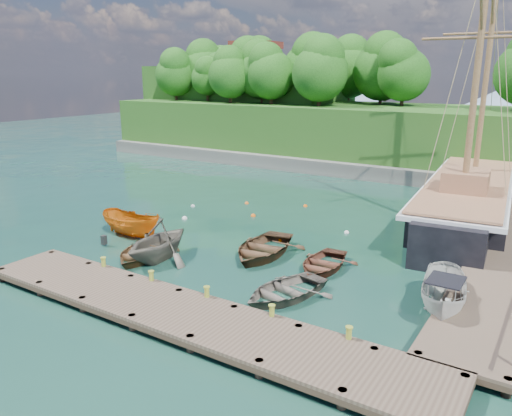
# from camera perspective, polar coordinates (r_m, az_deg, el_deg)

# --- Properties ---
(ground) EXTENTS (160.00, 160.00, 0.00)m
(ground) POSITION_cam_1_polar(r_m,az_deg,el_deg) (25.31, -2.03, -6.13)
(ground) COLOR #103228
(ground) RESTS_ON ground
(dock_near) EXTENTS (20.00, 3.20, 1.10)m
(dock_near) POSITION_cam_1_polar(r_m,az_deg,el_deg) (19.32, -8.23, -11.96)
(dock_near) COLOR #4C3B30
(dock_near) RESTS_ON ground
(dock_east) EXTENTS (3.20, 24.00, 1.10)m
(dock_east) POSITION_cam_1_polar(r_m,az_deg,el_deg) (27.86, 26.92, -4.86)
(dock_east) COLOR #4C3B30
(dock_east) RESTS_ON ground
(bollard_0) EXTENTS (0.26, 0.26, 0.45)m
(bollard_0) POSITION_cam_1_polar(r_m,az_deg,el_deg) (24.34, -16.89, -7.71)
(bollard_0) COLOR olive
(bollard_0) RESTS_ON ground
(bollard_1) EXTENTS (0.26, 0.26, 0.45)m
(bollard_1) POSITION_cam_1_polar(r_m,az_deg,el_deg) (22.29, -11.76, -9.53)
(bollard_1) COLOR olive
(bollard_1) RESTS_ON ground
(bollard_2) EXTENTS (0.26, 0.26, 0.45)m
(bollard_2) POSITION_cam_1_polar(r_m,az_deg,el_deg) (20.48, -5.58, -11.59)
(bollard_2) COLOR olive
(bollard_2) RESTS_ON ground
(bollard_3) EXTENTS (0.26, 0.26, 0.45)m
(bollard_3) POSITION_cam_1_polar(r_m,az_deg,el_deg) (18.96, 1.79, -13.84)
(bollard_3) COLOR olive
(bollard_3) RESTS_ON ground
(bollard_4) EXTENTS (0.26, 0.26, 0.45)m
(bollard_4) POSITION_cam_1_polar(r_m,az_deg,el_deg) (17.83, 10.44, -16.15)
(bollard_4) COLOR olive
(bollard_4) RESTS_ON ground
(rowboat_0) EXTENTS (4.07, 4.87, 0.87)m
(rowboat_0) POSITION_cam_1_polar(r_m,az_deg,el_deg) (26.49, -12.85, -5.53)
(rowboat_0) COLOR brown
(rowboat_0) RESTS_ON ground
(rowboat_1) EXTENTS (4.04, 4.59, 2.28)m
(rowboat_1) POSITION_cam_1_polar(r_m,az_deg,el_deg) (26.10, -11.04, -5.75)
(rowboat_1) COLOR #5C574B
(rowboat_1) RESTS_ON ground
(rowboat_2) EXTENTS (4.15, 5.40, 1.04)m
(rowboat_2) POSITION_cam_1_polar(r_m,az_deg,el_deg) (26.17, 0.75, -5.39)
(rowboat_2) COLOR #4E3521
(rowboat_2) RESTS_ON ground
(rowboat_3) EXTENTS (4.04, 4.88, 0.87)m
(rowboat_3) POSITION_cam_1_polar(r_m,az_deg,el_deg) (21.52, 3.25, -10.14)
(rowboat_3) COLOR #5C544A
(rowboat_3) RESTS_ON ground
(rowboat_4) EXTENTS (3.06, 4.10, 0.81)m
(rowboat_4) POSITION_cam_1_polar(r_m,az_deg,el_deg) (24.61, 7.60, -6.90)
(rowboat_4) COLOR brown
(rowboat_4) RESTS_ON ground
(motorboat_orange) EXTENTS (4.42, 1.80, 1.69)m
(motorboat_orange) POSITION_cam_1_polar(r_m,az_deg,el_deg) (29.91, -13.92, -3.18)
(motorboat_orange) COLOR #CA630E
(motorboat_orange) RESTS_ON ground
(cabin_boat_white) EXTENTS (2.50, 4.78, 1.75)m
(cabin_boat_white) POSITION_cam_1_polar(r_m,az_deg,el_deg) (21.48, 20.53, -11.21)
(cabin_boat_white) COLOR beige
(cabin_boat_white) RESTS_ON ground
(schooner) EXTENTS (6.66, 27.40, 20.05)m
(schooner) POSITION_cam_1_polar(r_m,az_deg,el_deg) (34.97, 23.00, 0.59)
(schooner) COLOR black
(schooner) RESTS_ON ground
(mooring_buoy_0) EXTENTS (0.36, 0.36, 0.36)m
(mooring_buoy_0) POSITION_cam_1_polar(r_m,az_deg,el_deg) (32.81, -8.17, -1.25)
(mooring_buoy_0) COLOR silver
(mooring_buoy_0) RESTS_ON ground
(mooring_buoy_1) EXTENTS (0.33, 0.33, 0.33)m
(mooring_buoy_1) POSITION_cam_1_polar(r_m,az_deg,el_deg) (33.07, -0.32, -0.96)
(mooring_buoy_1) COLOR #E5590D
(mooring_buoy_1) RESTS_ON ground
(mooring_buoy_2) EXTENTS (0.28, 0.28, 0.28)m
(mooring_buoy_2) POSITION_cam_1_polar(r_m,az_deg,el_deg) (28.26, 2.80, -3.82)
(mooring_buoy_2) COLOR #EB5D00
(mooring_buoy_2) RESTS_ON ground
(mooring_buoy_3) EXTENTS (0.29, 0.29, 0.29)m
(mooring_buoy_3) POSITION_cam_1_polar(r_m,az_deg,el_deg) (30.14, 10.31, -2.83)
(mooring_buoy_3) COLOR white
(mooring_buoy_3) RESTS_ON ground
(mooring_buoy_4) EXTENTS (0.29, 0.29, 0.29)m
(mooring_buoy_4) POSITION_cam_1_polar(r_m,az_deg,el_deg) (36.26, -1.07, 0.49)
(mooring_buoy_4) COLOR orange
(mooring_buoy_4) RESTS_ON ground
(mooring_buoy_5) EXTENTS (0.29, 0.29, 0.29)m
(mooring_buoy_5) POSITION_cam_1_polar(r_m,az_deg,el_deg) (35.68, 5.66, 0.18)
(mooring_buoy_5) COLOR #FC610C
(mooring_buoy_5) RESTS_ON ground
(mooring_buoy_6) EXTENTS (0.29, 0.29, 0.29)m
(mooring_buoy_6) POSITION_cam_1_polar(r_m,az_deg,el_deg) (35.76, -7.23, 0.16)
(mooring_buoy_6) COLOR silver
(mooring_buoy_6) RESTS_ON ground
(headland) EXTENTS (51.00, 19.31, 12.90)m
(headland) POSITION_cam_1_polar(r_m,az_deg,el_deg) (57.27, 5.26, 11.47)
(headland) COLOR #474744
(headland) RESTS_ON ground
(distant_ridge) EXTENTS (117.00, 40.00, 10.00)m
(distant_ridge) POSITION_cam_1_polar(r_m,az_deg,el_deg) (89.97, 27.19, 10.47)
(distant_ridge) COLOR #728CA5
(distant_ridge) RESTS_ON ground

